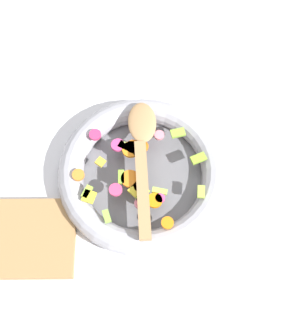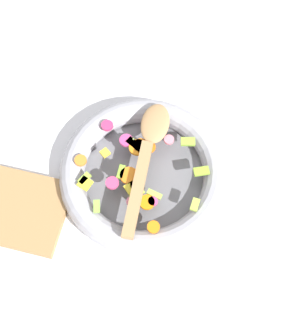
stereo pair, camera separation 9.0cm
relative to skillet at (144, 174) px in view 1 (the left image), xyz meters
name	(u,v)px [view 1 (the left image)]	position (x,y,z in m)	size (l,w,h in m)	color
ground_plane	(144,178)	(0.00, 0.00, -0.02)	(4.00, 4.00, 0.00)	silver
skillet	(144,174)	(0.00, 0.00, 0.00)	(0.33, 0.33, 0.05)	slate
chopped_vegetables	(136,169)	(0.01, 0.00, 0.03)	(0.26, 0.23, 0.01)	orange
wooden_spoon	(143,152)	(0.00, -0.03, 0.04)	(0.06, 0.29, 0.01)	#A87F51
cutting_board	(10,238)	(0.26, 0.13, -0.01)	(0.25, 0.15, 0.02)	#9E7547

